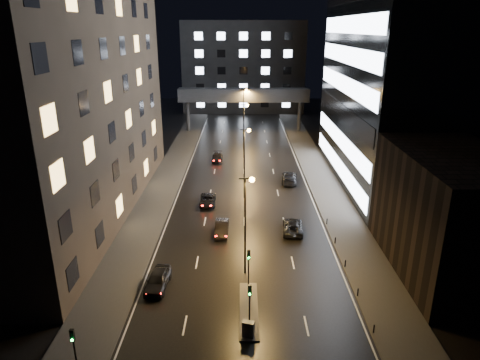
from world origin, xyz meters
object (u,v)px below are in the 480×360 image
(car_away_a, at_px, (158,280))
(car_toward_b, at_px, (289,177))
(car_toward_a, at_px, (293,226))
(utility_cabinet, at_px, (248,329))
(car_away_b, at_px, (222,228))
(car_away_c, at_px, (208,200))
(car_away_d, at_px, (217,158))

(car_away_a, bearing_deg, car_toward_b, 65.87)
(car_away_a, height_order, car_toward_a, car_away_a)
(utility_cabinet, bearing_deg, car_toward_b, 94.61)
(car_toward_a, distance_m, car_toward_b, 17.50)
(car_away_b, relative_size, car_away_c, 0.96)
(car_toward_a, xyz_separation_m, car_toward_b, (1.36, 17.44, 0.13))
(car_away_c, distance_m, utility_cabinet, 27.48)
(car_toward_b, bearing_deg, car_away_b, 68.29)
(car_away_b, bearing_deg, car_away_d, 94.73)
(car_away_d, relative_size, car_toward_a, 0.95)
(car_away_b, xyz_separation_m, car_away_c, (-2.35, 8.87, -0.09))
(car_away_a, height_order, car_away_b, car_away_a)
(car_away_b, bearing_deg, car_away_c, 105.37)
(car_toward_a, relative_size, utility_cabinet, 3.66)
(car_away_d, bearing_deg, car_away_c, -91.60)
(car_away_d, xyz_separation_m, car_toward_b, (11.98, -11.31, 0.14))
(car_away_a, distance_m, car_toward_a, 18.23)
(car_away_b, height_order, car_away_d, car_away_b)
(utility_cabinet, bearing_deg, car_away_d, 111.56)
(car_away_c, relative_size, car_toward_a, 0.93)
(car_away_b, height_order, car_toward_a, car_away_b)
(car_away_c, relative_size, car_away_d, 0.98)
(car_away_a, xyz_separation_m, utility_cabinet, (8.41, -6.95, 0.03))
(car_away_c, height_order, car_toward_a, car_toward_a)
(utility_cabinet, bearing_deg, car_toward_a, 88.87)
(car_away_c, height_order, car_toward_b, car_toward_b)
(car_toward_b, distance_m, utility_cabinet, 36.77)
(car_away_a, bearing_deg, car_away_c, 84.66)
(car_away_c, bearing_deg, car_away_d, 87.50)
(car_away_b, bearing_deg, car_away_a, -115.76)
(car_away_a, relative_size, car_toward_b, 0.83)
(car_toward_a, bearing_deg, car_away_c, -32.65)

